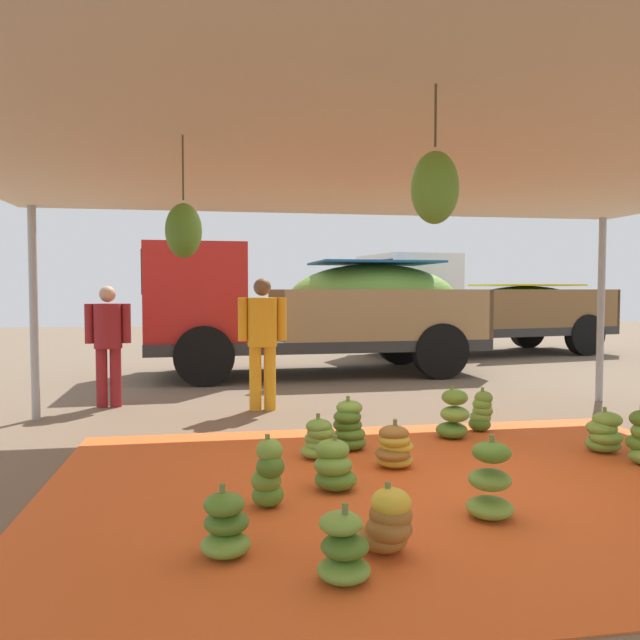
# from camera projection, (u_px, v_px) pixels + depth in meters

# --- Properties ---
(ground_plane) EXTENTS (40.00, 40.00, 0.00)m
(ground_plane) POSITION_uv_depth(u_px,v_px,m) (344.00, 414.00, 7.93)
(ground_plane) COLOR brown
(tarp_orange) EXTENTS (5.99, 4.37, 0.01)m
(tarp_orange) POSITION_uv_depth(u_px,v_px,m) (420.00, 487.00, 4.98)
(tarp_orange) COLOR #E05B23
(tarp_orange) RESTS_ON ground
(tent_canopy) EXTENTS (8.00, 7.00, 2.67)m
(tent_canopy) POSITION_uv_depth(u_px,v_px,m) (426.00, 161.00, 4.75)
(tent_canopy) COLOR #9EA0A5
(tent_canopy) RESTS_ON ground
(banana_bunch_0) EXTENTS (0.42, 0.41, 0.54)m
(banana_bunch_0) POSITION_uv_depth(u_px,v_px,m) (349.00, 427.00, 6.13)
(banana_bunch_0) COLOR #477523
(banana_bunch_0) RESTS_ON tarp_orange
(banana_bunch_2) EXTENTS (0.36, 0.34, 0.49)m
(banana_bunch_2) POSITION_uv_depth(u_px,v_px,m) (481.00, 412.00, 6.94)
(banana_bunch_2) COLOR #477523
(banana_bunch_2) RESTS_ON tarp_orange
(banana_bunch_3) EXTENTS (0.47, 0.49, 0.56)m
(banana_bunch_3) POSITION_uv_depth(u_px,v_px,m) (454.00, 416.00, 6.58)
(banana_bunch_3) COLOR #518428
(banana_bunch_3) RESTS_ON tarp_orange
(banana_bunch_4) EXTENTS (0.43, 0.43, 0.43)m
(banana_bunch_4) POSITION_uv_depth(u_px,v_px,m) (388.00, 522.00, 3.72)
(banana_bunch_4) COLOR #996628
(banana_bunch_4) RESTS_ON tarp_orange
(banana_bunch_5) EXTENTS (0.44, 0.46, 0.45)m
(banana_bunch_5) POSITION_uv_depth(u_px,v_px,m) (604.00, 433.00, 6.02)
(banana_bunch_5) COLOR #6B9E38
(banana_bunch_5) RESTS_ON tarp_orange
(banana_bunch_6) EXTENTS (0.37, 0.37, 0.58)m
(banana_bunch_6) POSITION_uv_depth(u_px,v_px,m) (490.00, 483.00, 4.29)
(banana_bunch_6) COLOR #75A83D
(banana_bunch_6) RESTS_ON tarp_orange
(banana_bunch_7) EXTENTS (0.45, 0.44, 0.43)m
(banana_bunch_7) POSITION_uv_depth(u_px,v_px,m) (394.00, 448.00, 5.51)
(banana_bunch_7) COLOR gold
(banana_bunch_7) RESTS_ON tarp_orange
(banana_bunch_8) EXTENTS (0.40, 0.38, 0.42)m
(banana_bunch_8) POSITION_uv_depth(u_px,v_px,m) (319.00, 440.00, 5.82)
(banana_bunch_8) COLOR #75A83D
(banana_bunch_8) RESTS_ON tarp_orange
(banana_bunch_9) EXTENTS (0.41, 0.41, 0.43)m
(banana_bunch_9) POSITION_uv_depth(u_px,v_px,m) (226.00, 526.00, 3.69)
(banana_bunch_9) COLOR #6B9E38
(banana_bunch_9) RESTS_ON tarp_orange
(banana_bunch_10) EXTENTS (0.47, 0.47, 0.43)m
(banana_bunch_10) POSITION_uv_depth(u_px,v_px,m) (334.00, 467.00, 4.91)
(banana_bunch_10) COLOR #518428
(banana_bunch_10) RESTS_ON tarp_orange
(banana_bunch_11) EXTENTS (0.33, 0.37, 0.54)m
(banana_bunch_11) POSITION_uv_depth(u_px,v_px,m) (268.00, 475.00, 4.50)
(banana_bunch_11) COLOR #518428
(banana_bunch_11) RESTS_ON tarp_orange
(banana_bunch_13) EXTENTS (0.41, 0.41, 0.42)m
(banana_bunch_13) POSITION_uv_depth(u_px,v_px,m) (343.00, 549.00, 3.38)
(banana_bunch_13) COLOR #6B9E38
(banana_bunch_13) RESTS_ON tarp_orange
(cargo_truck_main) EXTENTS (6.20, 2.65, 2.40)m
(cargo_truck_main) POSITION_uv_depth(u_px,v_px,m) (309.00, 306.00, 11.64)
(cargo_truck_main) COLOR #2D2D2D
(cargo_truck_main) RESTS_ON ground
(cargo_truck_far) EXTENTS (6.41, 3.38, 2.40)m
(cargo_truck_far) POSITION_uv_depth(u_px,v_px,m) (477.00, 306.00, 15.14)
(cargo_truck_far) COLOR #2D2D2D
(cargo_truck_far) RESTS_ON ground
(worker_0) EXTENTS (0.64, 0.39, 1.75)m
(worker_0) POSITION_uv_depth(u_px,v_px,m) (262.00, 333.00, 8.14)
(worker_0) COLOR orange
(worker_0) RESTS_ON ground
(worker_1) EXTENTS (0.60, 0.37, 1.65)m
(worker_1) POSITION_uv_depth(u_px,v_px,m) (108.00, 337.00, 8.37)
(worker_1) COLOR maroon
(worker_1) RESTS_ON ground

